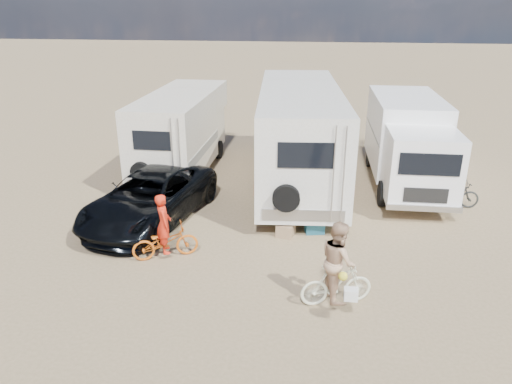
# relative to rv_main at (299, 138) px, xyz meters

# --- Properties ---
(ground) EXTENTS (140.00, 140.00, 0.00)m
(ground) POSITION_rel_rv_main_xyz_m (0.33, -6.83, -1.76)
(ground) COLOR #907855
(ground) RESTS_ON ground
(rv_main) EXTENTS (3.40, 9.18, 3.52)m
(rv_main) POSITION_rel_rv_main_xyz_m (0.00, 0.00, 0.00)
(rv_main) COLOR white
(rv_main) RESTS_ON ground
(rv_left) EXTENTS (2.40, 6.56, 3.10)m
(rv_left) POSITION_rel_rv_main_xyz_m (-4.56, 0.77, -0.21)
(rv_left) COLOR white
(rv_left) RESTS_ON ground
(box_truck) EXTENTS (2.36, 6.80, 3.09)m
(box_truck) POSITION_rel_rv_main_xyz_m (3.91, 0.32, -0.22)
(box_truck) COLOR white
(box_truck) RESTS_ON ground
(dark_suv) EXTENTS (3.53, 5.77, 1.49)m
(dark_suv) POSITION_rel_rv_main_xyz_m (-4.39, -3.73, -1.01)
(dark_suv) COLOR black
(dark_suv) RESTS_ON ground
(bike_man) EXTENTS (1.83, 1.26, 0.91)m
(bike_man) POSITION_rel_rv_main_xyz_m (-3.25, -5.95, -1.30)
(bike_man) COLOR #C15611
(bike_man) RESTS_ON ground
(bike_woman) EXTENTS (1.72, 0.93, 1.00)m
(bike_woman) POSITION_rel_rv_main_xyz_m (1.17, -7.53, -1.26)
(bike_woman) COLOR beige
(bike_woman) RESTS_ON ground
(rider_man) EXTENTS (0.60, 0.70, 1.63)m
(rider_man) POSITION_rel_rv_main_xyz_m (-3.25, -5.95, -0.95)
(rider_man) COLOR red
(rider_man) RESTS_ON ground
(rider_woman) EXTENTS (0.93, 1.06, 1.85)m
(rider_woman) POSITION_rel_rv_main_xyz_m (1.17, -7.53, -0.84)
(rider_woman) COLOR tan
(rider_woman) RESTS_ON ground
(bike_parked) EXTENTS (1.77, 0.66, 0.92)m
(bike_parked) POSITION_rel_rv_main_xyz_m (5.10, -1.59, -1.30)
(bike_parked) COLOR #232523
(bike_parked) RESTS_ON ground
(cooler) EXTENTS (0.61, 0.50, 0.44)m
(cooler) POSITION_rel_rv_main_xyz_m (0.67, -3.99, -1.54)
(cooler) COLOR #226885
(cooler) RESTS_ON ground
(crate) EXTENTS (0.57, 0.57, 0.38)m
(crate) POSITION_rel_rv_main_xyz_m (-0.16, -4.31, -1.57)
(crate) COLOR #9A7A58
(crate) RESTS_ON ground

